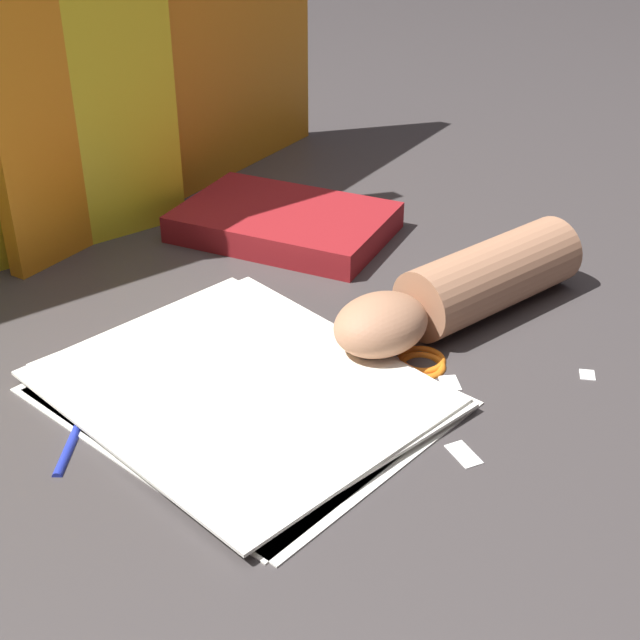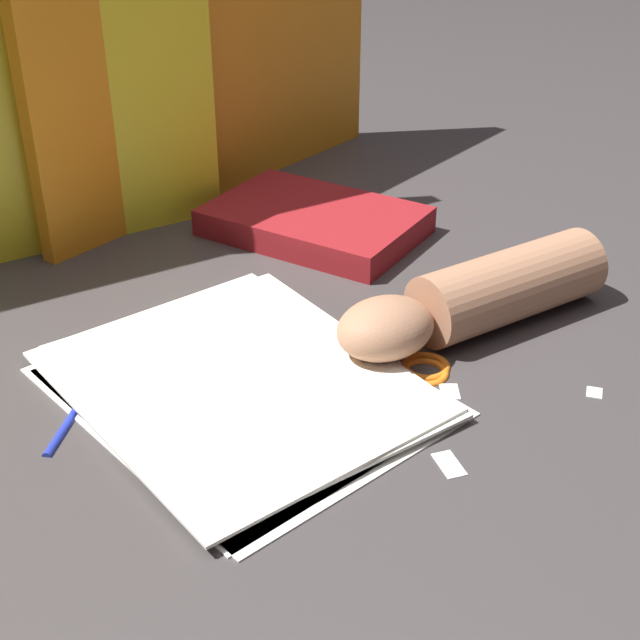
# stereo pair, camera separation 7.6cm
# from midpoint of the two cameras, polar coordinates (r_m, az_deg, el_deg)

# --- Properties ---
(ground_plane) EXTENTS (6.00, 6.00, 0.00)m
(ground_plane) POSITION_cam_midpoint_polar(r_m,az_deg,el_deg) (0.81, -2.09, -2.96)
(ground_plane) COLOR #3D3838
(backdrop_panel_center) EXTENTS (0.56, 0.12, 0.39)m
(backdrop_panel_center) POSITION_cam_midpoint_polar(r_m,az_deg,el_deg) (1.13, -11.38, 17.03)
(backdrop_panel_center) COLOR orange
(backdrop_panel_center) RESTS_ON ground_plane
(paper_stack) EXTENTS (0.28, 0.33, 0.01)m
(paper_stack) POSITION_cam_midpoint_polar(r_m,az_deg,el_deg) (0.77, -7.80, -4.54)
(paper_stack) COLOR white
(paper_stack) RESTS_ON ground_plane
(book_closed) EXTENTS (0.23, 0.28, 0.03)m
(book_closed) POSITION_cam_midpoint_polar(r_m,az_deg,el_deg) (1.05, -4.37, 6.21)
(book_closed) COLOR maroon
(book_closed) RESTS_ON ground_plane
(scissors) EXTENTS (0.12, 0.14, 0.01)m
(scissors) POSITION_cam_midpoint_polar(r_m,az_deg,el_deg) (0.81, 2.11, -2.51)
(scissors) COLOR silver
(scissors) RESTS_ON ground_plane
(hand_forearm) EXTENTS (0.30, 0.11, 0.07)m
(hand_forearm) POSITION_cam_midpoint_polar(r_m,az_deg,el_deg) (0.86, 6.70, 1.96)
(hand_forearm) COLOR #A87556
(hand_forearm) RESTS_ON ground_plane
(paper_scrap_near) EXTENTS (0.03, 0.03, 0.00)m
(paper_scrap_near) POSITION_cam_midpoint_polar(r_m,az_deg,el_deg) (0.78, 5.59, -4.10)
(paper_scrap_near) COLOR white
(paper_scrap_near) RESTS_ON ground_plane
(paper_scrap_mid) EXTENTS (0.02, 0.02, 0.00)m
(paper_scrap_mid) POSITION_cam_midpoint_polar(r_m,az_deg,el_deg) (0.82, 14.24, -3.48)
(paper_scrap_mid) COLOR white
(paper_scrap_mid) RESTS_ON ground_plane
(paper_scrap_far) EXTENTS (0.03, 0.04, 0.00)m
(paper_scrap_far) POSITION_cam_midpoint_polar(r_m,az_deg,el_deg) (0.71, 6.15, -8.63)
(paper_scrap_far) COLOR white
(paper_scrap_far) RESTS_ON ground_plane
(pen) EXTENTS (0.11, 0.10, 0.01)m
(pen) POSITION_cam_midpoint_polar(r_m,az_deg,el_deg) (0.77, -17.88, -6.08)
(pen) COLOR #2333B2
(pen) RESTS_ON ground_plane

